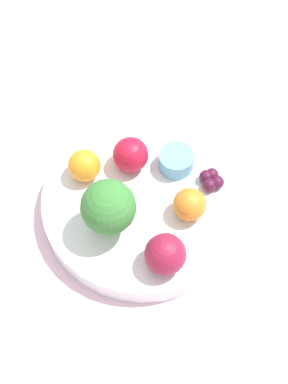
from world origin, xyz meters
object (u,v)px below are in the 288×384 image
apple_green (131,155)px  apple_red (165,254)px  bowl (144,202)px  grape_cluster (211,180)px  orange_back (85,164)px  small_cup (176,161)px  orange_front (191,202)px  broccoli (108,208)px

apple_green → apple_red: bearing=130.0°
bowl → grape_cluster: bearing=-143.9°
orange_back → small_cup: 0.11m
grape_cluster → small_cup: size_ratio=0.74×
bowl → orange_front: orange_front is taller
bowl → orange_back: size_ratio=6.24×
apple_green → small_cup: size_ratio=1.01×
apple_green → orange_back: apple_green is taller
broccoli → orange_back: broccoli is taller
orange_back → grape_cluster: size_ratio=1.24×
apple_green → grape_cluster: (-0.10, -0.01, -0.01)m
orange_back → grape_cluster: 0.16m
orange_back → small_cup: orange_back is taller
broccoli → grape_cluster: broccoli is taller
bowl → small_cup: 0.07m
grape_cluster → small_cup: (0.05, -0.01, 0.00)m
apple_green → small_cup: (-0.05, -0.02, -0.01)m
bowl → apple_red: 0.10m
apple_green → small_cup: apple_green is taller
orange_front → orange_back: (0.14, 0.00, 0.00)m
grape_cluster → small_cup: bearing=-8.5°
bowl → grape_cluster: 0.09m
bowl → apple_green: 0.06m
broccoli → apple_green: bearing=-81.2°
orange_front → grape_cluster: (-0.01, -0.05, -0.01)m
orange_back → broccoli: bearing=136.7°
grape_cluster → small_cup: 0.05m
broccoli → orange_back: (0.06, -0.06, -0.03)m
bowl → apple_red: (-0.06, 0.07, 0.04)m
small_cup → grape_cluster: bearing=171.5°
apple_red → apple_green: bearing=-50.0°
bowl → broccoli: (0.02, 0.05, 0.06)m
orange_front → orange_back: bearing=0.6°
broccoli → small_cup: bearing=-109.3°
apple_green → orange_back: (0.05, 0.03, -0.00)m
orange_back → apple_green: bearing=-144.2°
small_cup → apple_green: bearing=22.0°
small_cup → orange_front: bearing=126.3°
apple_green → grape_cluster: apple_green is taller
bowl → small_cup: small_cup is taller
orange_front → orange_back: 0.14m
orange_front → broccoli: bearing=36.5°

